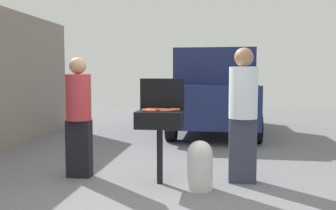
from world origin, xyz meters
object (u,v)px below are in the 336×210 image
at_px(hot_dog_9, 172,110).
at_px(hot_dog_10, 151,111).
at_px(hot_dog_0, 162,109).
at_px(hot_dog_7, 151,109).
at_px(bbq_grill, 160,122).
at_px(person_left, 79,113).
at_px(hot_dog_4, 156,110).
at_px(person_right, 243,110).
at_px(parked_minivan, 215,91).
at_px(hot_dog_12, 167,111).
at_px(hot_dog_14, 175,109).
at_px(hot_dog_1, 165,111).
at_px(hot_dog_3, 151,110).
at_px(hot_dog_13, 147,111).
at_px(hot_dog_2, 175,110).
at_px(hot_dog_11, 152,109).
at_px(hot_dog_5, 160,110).
at_px(propane_tank, 200,164).
at_px(hot_dog_15, 148,110).
at_px(hot_dog_8, 170,110).
at_px(hot_dog_6, 147,110).

xyz_separation_m(hot_dog_9, hot_dog_10, (-0.25, -0.18, 0.00)).
bearing_deg(hot_dog_0, hot_dog_7, -167.86).
height_order(bbq_grill, person_left, person_left).
relative_size(hot_dog_4, person_right, 0.07).
height_order(hot_dog_7, parked_minivan, parked_minivan).
height_order(hot_dog_7, hot_dog_12, same).
height_order(hot_dog_4, person_right, person_right).
height_order(hot_dog_10, parked_minivan, parked_minivan).
bearing_deg(hot_dog_14, hot_dog_7, -169.50).
height_order(hot_dog_1, person_left, person_left).
bearing_deg(hot_dog_3, hot_dog_4, 37.95).
distance_m(hot_dog_13, parked_minivan, 4.80).
bearing_deg(person_right, hot_dog_1, 31.22).
bearing_deg(hot_dog_2, hot_dog_10, -142.26).
relative_size(hot_dog_11, hot_dog_13, 1.00).
relative_size(hot_dog_5, parked_minivan, 0.03).
height_order(hot_dog_10, hot_dog_13, same).
distance_m(hot_dog_3, propane_tank, 0.93).
height_order(hot_dog_12, hot_dog_13, same).
distance_m(hot_dog_9, propane_tank, 0.79).
bearing_deg(hot_dog_7, hot_dog_5, -14.75).
xyz_separation_m(hot_dog_7, hot_dog_14, (0.31, 0.06, 0.00)).
relative_size(hot_dog_9, person_left, 0.08).
relative_size(hot_dog_1, hot_dog_13, 1.00).
height_order(hot_dog_13, hot_dog_15, same).
distance_m(hot_dog_1, hot_dog_8, 0.11).
bearing_deg(hot_dog_8, hot_dog_6, 177.25).
bearing_deg(bbq_grill, hot_dog_11, 133.80).
relative_size(hot_dog_2, hot_dog_14, 1.00).
bearing_deg(hot_dog_5, hot_dog_2, 7.02).
distance_m(person_left, person_right, 2.25).
distance_m(hot_dog_0, parked_minivan, 4.56).
distance_m(hot_dog_15, parked_minivan, 4.68).
bearing_deg(hot_dog_9, person_right, 10.40).
height_order(hot_dog_10, hot_dog_14, same).
relative_size(bbq_grill, hot_dog_7, 7.40).
relative_size(hot_dog_8, hot_dog_13, 1.00).
bearing_deg(hot_dog_12, hot_dog_1, -102.55).
distance_m(bbq_grill, hot_dog_3, 0.20).
bearing_deg(hot_dog_2, hot_dog_0, 167.61).
distance_m(hot_dog_13, person_left, 1.06).
height_order(hot_dog_5, person_right, person_right).
relative_size(hot_dog_3, hot_dog_11, 1.00).
bearing_deg(hot_dog_7, hot_dog_2, -1.23).
bearing_deg(hot_dog_9, hot_dog_8, -105.17).
height_order(hot_dog_0, hot_dog_14, same).
bearing_deg(hot_dog_0, hot_dog_15, -153.29).
distance_m(hot_dog_6, hot_dog_11, 0.15).
height_order(hot_dog_3, propane_tank, hot_dog_3).
bearing_deg(parked_minivan, hot_dog_12, 83.57).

